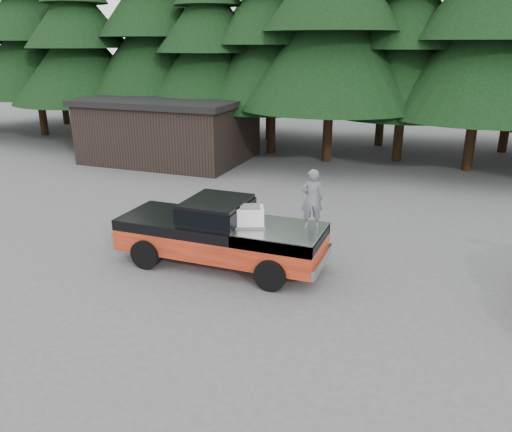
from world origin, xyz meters
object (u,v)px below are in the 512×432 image
(air_compressor, at_px, (250,217))
(utility_building, at_px, (171,128))
(man_on_bed, at_px, (312,199))
(pickup_truck, at_px, (221,242))

(air_compressor, bearing_deg, utility_building, 104.69)
(air_compressor, relative_size, man_on_bed, 0.44)
(utility_building, bearing_deg, man_on_bed, -46.15)
(air_compressor, height_order, utility_building, utility_building)
(pickup_truck, bearing_deg, air_compressor, -5.01)
(pickup_truck, bearing_deg, utility_building, 125.55)
(man_on_bed, xyz_separation_m, utility_building, (-10.76, 11.20, -0.47))
(utility_building, bearing_deg, pickup_truck, -54.45)
(air_compressor, distance_m, man_on_bed, 1.73)
(pickup_truck, relative_size, utility_building, 0.71)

